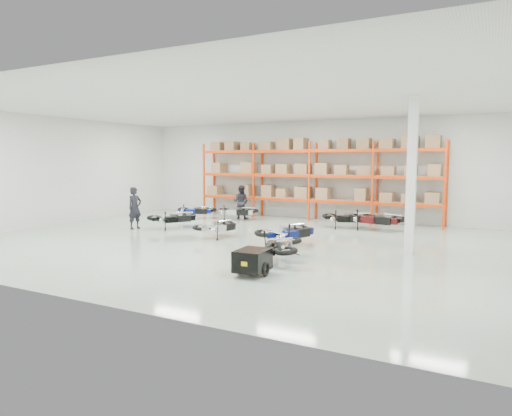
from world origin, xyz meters
The scene contains 14 objects.
room centered at (0.00, 0.00, 2.25)m, with size 18.00×18.00×18.00m.
pallet_rack centered at (0.00, 6.45, 2.26)m, with size 11.28×0.98×3.62m.
structural_column centered at (5.20, 0.50, 2.25)m, with size 0.25×0.25×4.50m, color white.
moto_blue_centre centered at (1.63, -0.05, 0.58)m, with size 0.84×1.89×1.16m, color #081152, non-canonical shape.
moto_silver_left centered at (-1.20, 0.35, 0.49)m, with size 0.71×1.59×0.97m, color #ADB0B4, non-canonical shape.
moto_black_far_left centered at (-3.97, 1.41, 0.53)m, with size 0.77×1.73×1.05m, color black, non-canonical shape.
moto_touring_right centered at (2.34, -2.13, 0.54)m, with size 0.78×1.75×1.07m, color black, non-canonical shape.
trailer centered at (2.34, -3.72, 0.35)m, with size 0.76×1.45×0.60m.
moto_back_a centered at (-4.92, 4.31, 0.49)m, with size 0.71×1.60×0.98m, color navy, non-canonical shape.
moto_back_b centered at (-3.00, 4.76, 0.50)m, with size 0.73×1.64×1.00m, color silver, non-canonical shape.
moto_back_c centered at (2.18, 4.69, 0.54)m, with size 0.78×1.76×1.07m, color black, non-canonical shape.
moto_back_d centered at (3.33, 4.57, 0.58)m, with size 0.85×1.91×1.16m, color #430D0F, non-canonical shape.
person_left centered at (-5.23, 0.59, 0.83)m, with size 0.60×0.39×1.65m, color black.
person_back centered at (-3.05, 5.25, 0.78)m, with size 0.76×0.59×1.56m, color black.
Camera 1 is at (7.29, -13.01, 2.70)m, focal length 32.00 mm.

